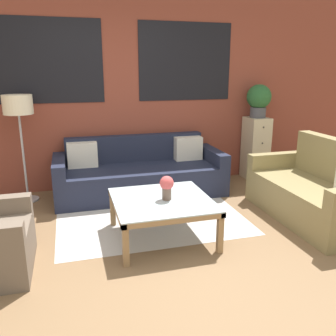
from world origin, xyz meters
TOP-DOWN VIEW (x-y plane):
  - ground_plane at (0.00, 0.00)m, footprint 16.00×16.00m
  - wall_back_brick at (0.00, 2.44)m, footprint 8.40×0.09m
  - rug at (0.09, 1.16)m, footprint 2.15×1.77m
  - couch_dark at (0.15, 1.95)m, footprint 2.30×0.88m
  - settee_vintage at (1.94, 0.53)m, footprint 0.80×1.62m
  - coffee_table at (0.09, 0.53)m, footprint 0.98×0.98m
  - floor_lamp at (-1.36, 2.07)m, footprint 0.36×0.36m
  - drawer_cabinet at (2.06, 2.17)m, footprint 0.32×0.40m
  - potted_plant at (2.06, 2.17)m, footprint 0.37×0.37m
  - flower_vase at (0.14, 0.50)m, footprint 0.14×0.14m

SIDE VIEW (x-z plane):
  - ground_plane at x=0.00m, z-range 0.00..0.00m
  - rug at x=0.09m, z-range 0.00..0.00m
  - couch_dark at x=0.15m, z-range -0.11..0.67m
  - settee_vintage at x=1.94m, z-range -0.15..0.77m
  - coffee_table at x=0.09m, z-range 0.16..0.58m
  - drawer_cabinet at x=2.06m, z-range 0.00..0.97m
  - flower_vase at x=0.14m, z-range 0.45..0.69m
  - floor_lamp at x=-1.36m, z-range 0.50..1.89m
  - potted_plant at x=2.06m, z-range 1.00..1.51m
  - wall_back_brick at x=0.00m, z-range 0.01..2.81m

